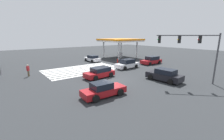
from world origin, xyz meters
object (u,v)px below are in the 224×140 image
Objects in this scene: car_4 at (92,59)px; traffic_signal_mast at (195,46)px; pedestrian at (28,70)px; fire_hydrant at (118,61)px; car_3 at (152,60)px; car_0 at (127,64)px; car_1 at (164,75)px; car_2 at (100,73)px; car_5 at (103,90)px.

traffic_signal_mast is at bearing -179.45° from car_4.
pedestrian is 1.98× the size of fire_hydrant.
car_4 is 4.90× the size of fire_hydrant.
car_3 is at bearing 132.52° from fire_hydrant.
traffic_signal_mast is 11.71m from car_0.
car_1 is at bearing 75.43° from fire_hydrant.
car_2 reaches higher than car_4.
car_5 is at bearing 149.13° from car_4.
pedestrian is (4.36, -12.35, 0.31)m from car_5.
traffic_signal_mast is 1.35× the size of car_5.
traffic_signal_mast reaches higher than car_1.
car_5 is at bearing -23.62° from pedestrian.
pedestrian is (21.65, -4.59, 0.22)m from car_3.
traffic_signal_mast is 21.40m from car_4.
car_2 is (7.22, 2.14, -0.05)m from car_0.
car_0 reaches higher than fire_hydrant.
fire_hydrant is at bearing -111.82° from car_0.
car_3 is at bearing -48.20° from car_1.
traffic_signal_mast reaches higher than car_2.
car_1 is 14.04m from fire_hydrant.
car_0 is at bearing 39.67° from car_5.
car_1 is (1.65, -2.61, -3.72)m from traffic_signal_mast.
traffic_signal_mast is 1.36× the size of car_0.
car_1 is 1.04× the size of car_5.
car_5 is at bearing 36.34° from car_0.
fire_hydrant is at bearing -51.62° from traffic_signal_mast.
fire_hydrant is (-3.28, 4.82, -0.22)m from car_4.
traffic_signal_mast reaches higher than car_3.
car_3 is 5.47× the size of fire_hydrant.
pedestrian is (15.04, -15.62, -3.50)m from traffic_signal_mast.
car_0 reaches higher than car_2.
car_1 is 5.33× the size of fire_hydrant.
car_5 is (17.30, 7.77, -0.09)m from car_3.
pedestrian reaches higher than car_5.
traffic_signal_mast is 13.39m from car_3.
car_5 is at bearing 45.82° from fire_hydrant.
car_2 is 11.72m from fire_hydrant.
car_2 is 10.17m from pedestrian.
car_1 is at bearing 2.79° from pedestrian.
car_3 reaches higher than car_5.
traffic_signal_mast is at bearing 90.39° from car_0.
traffic_signal_mast is 1.41× the size of car_4.
car_0 is (0.13, -11.11, -3.71)m from traffic_signal_mast.
car_2 reaches higher than car_5.
car_1 is (1.52, 8.50, -0.01)m from car_0.
car_4 is at bearing -4.50° from car_1.
car_1 is 2.69× the size of pedestrian.
car_2 is 13.43m from car_4.
car_5 is at bearing 25.72° from car_3.
fire_hydrant is at bearing -45.94° from car_3.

